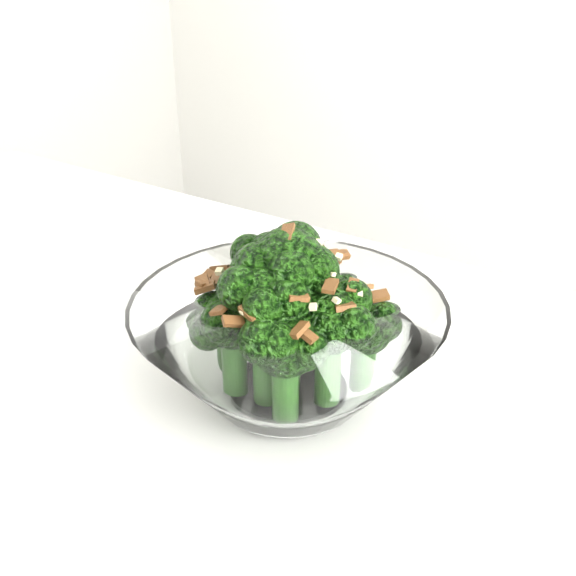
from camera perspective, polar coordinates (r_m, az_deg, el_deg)
The scene contains 2 objects.
table at distance 0.58m, azimuth -19.70°, elevation -13.95°, with size 1.25×0.88×0.75m.
broccoli_dish at distance 0.47m, azimuth -0.04°, elevation -4.58°, with size 0.22×0.22×0.14m.
Camera 1 is at (0.38, -0.19, 1.05)m, focal length 40.00 mm.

